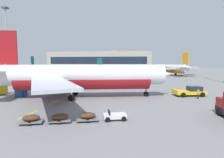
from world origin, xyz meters
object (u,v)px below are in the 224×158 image
object	(u,v)px
airliner_foreground	(81,77)
airliner_far_center	(23,69)
uld_cargo_container	(21,92)
airliner_mid_left	(170,68)
ground_crew_worker	(198,93)
pushback_tug	(190,91)
airliner_far_right	(85,68)
baggage_train	(74,117)
apron_light_mast_near	(7,36)

from	to	relation	value
airliner_foreground	airliner_far_center	world-z (taller)	airliner_foreground
airliner_foreground	uld_cargo_container	distance (m)	12.32
airliner_mid_left	ground_crew_worker	world-z (taller)	airliner_mid_left
pushback_tug	airliner_far_right	xyz separation A→B (m)	(-44.36, 75.93, 2.27)
uld_cargo_container	airliner_foreground	bearing A→B (deg)	2.98
uld_cargo_container	airliner_far_center	bearing A→B (deg)	124.23
airliner_foreground	airliner_far_right	distance (m)	84.12
airliner_foreground	baggage_train	bearing A→B (deg)	-75.12
airliner_foreground	airliner_far_right	world-z (taller)	airliner_foreground
airliner_mid_left	baggage_train	bearing A→B (deg)	-106.83
ground_crew_worker	uld_cargo_container	size ratio (longest dim) A/B	0.97
airliner_mid_left	ground_crew_worker	distance (m)	64.68
airliner_foreground	airliner_mid_left	size ratio (longest dim) A/B	1.12
airliner_mid_left	apron_light_mast_near	xyz separation A→B (m)	(-63.19, -40.08, 12.40)
apron_light_mast_near	baggage_train	bearing A→B (deg)	-45.31
airliner_far_right	ground_crew_worker	world-z (taller)	airliner_far_right
airliner_foreground	airliner_far_right	xyz separation A→B (m)	(-23.49, 80.77, -0.78)
airliner_far_center	ground_crew_worker	world-z (taller)	airliner_far_center
airliner_far_right	uld_cargo_container	world-z (taller)	airliner_far_right
pushback_tug	airliner_mid_left	distance (m)	61.74
apron_light_mast_near	airliner_far_right	bearing A→B (deg)	77.60
uld_cargo_container	apron_light_mast_near	size ratio (longest dim) A/B	0.07
airliner_foreground	airliner_mid_left	bearing A→B (deg)	67.30
baggage_train	ground_crew_worker	world-z (taller)	ground_crew_worker
airliner_foreground	baggage_train	world-z (taller)	airliner_foreground
airliner_foreground	apron_light_mast_near	world-z (taller)	apron_light_mast_near
baggage_train	airliner_foreground	bearing A→B (deg)	104.88
baggage_train	airliner_far_right	bearing A→B (deg)	106.03
airliner_foreground	baggage_train	xyz separation A→B (m)	(3.58, -13.48, -3.42)
airliner_mid_left	airliner_far_right	distance (m)	53.21
airliner_mid_left	ground_crew_worker	size ratio (longest dim) A/B	17.73
airliner_foreground	airliner_mid_left	xyz separation A→B (m)	(27.66, 66.14, -0.35)
pushback_tug	baggage_train	bearing A→B (deg)	-133.35
baggage_train	pushback_tug	bearing A→B (deg)	46.65
airliner_foreground	uld_cargo_container	world-z (taller)	airliner_foreground
ground_crew_worker	airliner_mid_left	bearing A→B (deg)	84.46
pushback_tug	uld_cargo_container	size ratio (longest dim) A/B	3.63
airliner_mid_left	baggage_train	distance (m)	83.24
airliner_far_center	baggage_train	xyz separation A→B (m)	(53.39, -68.59, -2.84)
ground_crew_worker	uld_cargo_container	xyz separation A→B (m)	(-33.32, -2.44, -0.19)
pushback_tug	airliner_far_right	distance (m)	87.97
airliner_far_center	apron_light_mast_near	distance (m)	34.75
baggage_train	apron_light_mast_near	bearing A→B (deg)	134.69
airliner_far_right	ground_crew_worker	bearing A→B (deg)	-60.36
ground_crew_worker	apron_light_mast_near	bearing A→B (deg)	156.94
airliner_mid_left	apron_light_mast_near	bearing A→B (deg)	-147.61
airliner_far_right	apron_light_mast_near	xyz separation A→B (m)	(-12.03, -54.71, 12.83)
ground_crew_worker	baggage_train	bearing A→B (deg)	-139.40
airliner_far_right	airliner_far_center	bearing A→B (deg)	-135.73
airliner_foreground	ground_crew_worker	world-z (taller)	airliner_foreground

